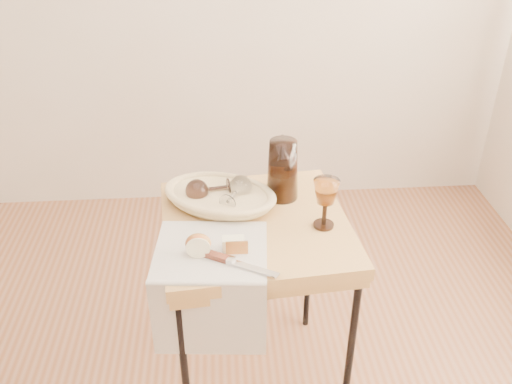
{
  "coord_description": "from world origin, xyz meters",
  "views": [
    {
      "loc": [
        0.25,
        -1.03,
        1.74
      ],
      "look_at": [
        0.35,
        0.4,
        0.86
      ],
      "focal_mm": 39.05,
      "sensor_mm": 36.0,
      "label": 1
    }
  ],
  "objects_px": {
    "pitcher": "(283,170)",
    "apple_half": "(198,244)",
    "tea_towel": "(211,251)",
    "side_table": "(256,308)",
    "goblet_lying_a": "(210,189)",
    "bread_basket": "(220,198)",
    "goblet_lying_b": "(235,193)",
    "table_knife": "(234,261)",
    "wine_goblet": "(325,203)"
  },
  "relations": [
    {
      "from": "tea_towel",
      "to": "wine_goblet",
      "type": "distance_m",
      "value": 0.38
    },
    {
      "from": "pitcher",
      "to": "side_table",
      "type": "bearing_deg",
      "value": -132.75
    },
    {
      "from": "goblet_lying_a",
      "to": "apple_half",
      "type": "xyz_separation_m",
      "value": [
        -0.04,
        -0.29,
        -0.01
      ]
    },
    {
      "from": "bread_basket",
      "to": "apple_half",
      "type": "relative_size",
      "value": 4.51
    },
    {
      "from": "pitcher",
      "to": "bread_basket",
      "type": "bearing_deg",
      "value": -178.76
    },
    {
      "from": "apple_half",
      "to": "pitcher",
      "type": "bearing_deg",
      "value": 47.63
    },
    {
      "from": "side_table",
      "to": "goblet_lying_b",
      "type": "xyz_separation_m",
      "value": [
        -0.06,
        0.09,
        0.42
      ]
    },
    {
      "from": "side_table",
      "to": "bread_basket",
      "type": "height_order",
      "value": "bread_basket"
    },
    {
      "from": "goblet_lying_a",
      "to": "apple_half",
      "type": "relative_size",
      "value": 1.67
    },
    {
      "from": "tea_towel",
      "to": "pitcher",
      "type": "xyz_separation_m",
      "value": [
        0.24,
        0.29,
        0.1
      ]
    },
    {
      "from": "apple_half",
      "to": "tea_towel",
      "type": "bearing_deg",
      "value": 21.68
    },
    {
      "from": "side_table",
      "to": "apple_half",
      "type": "distance_m",
      "value": 0.48
    },
    {
      "from": "bread_basket",
      "to": "pitcher",
      "type": "relative_size",
      "value": 1.36
    },
    {
      "from": "bread_basket",
      "to": "goblet_lying_b",
      "type": "relative_size",
      "value": 2.64
    },
    {
      "from": "goblet_lying_b",
      "to": "side_table",
      "type": "bearing_deg",
      "value": -119.73
    },
    {
      "from": "bread_basket",
      "to": "side_table",
      "type": "bearing_deg",
      "value": -21.23
    },
    {
      "from": "side_table",
      "to": "bread_basket",
      "type": "xyz_separation_m",
      "value": [
        -0.11,
        0.11,
        0.39
      ]
    },
    {
      "from": "goblet_lying_b",
      "to": "table_knife",
      "type": "xyz_separation_m",
      "value": [
        -0.02,
        -0.31,
        -0.04
      ]
    },
    {
      "from": "pitcher",
      "to": "table_knife",
      "type": "xyz_separation_m",
      "value": [
        -0.18,
        -0.36,
        -0.09
      ]
    },
    {
      "from": "tea_towel",
      "to": "apple_half",
      "type": "distance_m",
      "value": 0.05
    },
    {
      "from": "goblet_lying_b",
      "to": "table_knife",
      "type": "height_order",
      "value": "goblet_lying_b"
    },
    {
      "from": "side_table",
      "to": "bread_basket",
      "type": "distance_m",
      "value": 0.42
    },
    {
      "from": "table_knife",
      "to": "pitcher",
      "type": "bearing_deg",
      "value": 93.34
    },
    {
      "from": "table_knife",
      "to": "side_table",
      "type": "bearing_deg",
      "value": 99.99
    },
    {
      "from": "goblet_lying_a",
      "to": "apple_half",
      "type": "bearing_deg",
      "value": 72.39
    },
    {
      "from": "wine_goblet",
      "to": "apple_half",
      "type": "height_order",
      "value": "wine_goblet"
    },
    {
      "from": "goblet_lying_b",
      "to": "pitcher",
      "type": "xyz_separation_m",
      "value": [
        0.16,
        0.05,
        0.05
      ]
    },
    {
      "from": "table_knife",
      "to": "bread_basket",
      "type": "bearing_deg",
      "value": 125.31
    },
    {
      "from": "bread_basket",
      "to": "goblet_lying_b",
      "type": "xyz_separation_m",
      "value": [
        0.05,
        -0.02,
        0.03
      ]
    },
    {
      "from": "bread_basket",
      "to": "pitcher",
      "type": "xyz_separation_m",
      "value": [
        0.21,
        0.03,
        0.08
      ]
    },
    {
      "from": "side_table",
      "to": "table_knife",
      "type": "relative_size",
      "value": 2.99
    },
    {
      "from": "pitcher",
      "to": "wine_goblet",
      "type": "bearing_deg",
      "value": -66.78
    },
    {
      "from": "goblet_lying_a",
      "to": "wine_goblet",
      "type": "xyz_separation_m",
      "value": [
        0.35,
        -0.17,
        0.03
      ]
    },
    {
      "from": "side_table",
      "to": "apple_half",
      "type": "height_order",
      "value": "apple_half"
    },
    {
      "from": "side_table",
      "to": "goblet_lying_b",
      "type": "bearing_deg",
      "value": 123.99
    },
    {
      "from": "side_table",
      "to": "pitcher",
      "type": "height_order",
      "value": "pitcher"
    },
    {
      "from": "side_table",
      "to": "pitcher",
      "type": "relative_size",
      "value": 3.0
    },
    {
      "from": "goblet_lying_a",
      "to": "wine_goblet",
      "type": "relative_size",
      "value": 0.75
    },
    {
      "from": "tea_towel",
      "to": "goblet_lying_a",
      "type": "height_order",
      "value": "goblet_lying_a"
    },
    {
      "from": "apple_half",
      "to": "table_knife",
      "type": "distance_m",
      "value": 0.12
    },
    {
      "from": "tea_towel",
      "to": "apple_half",
      "type": "relative_size",
      "value": 4.37
    },
    {
      "from": "side_table",
      "to": "wine_goblet",
      "type": "distance_m",
      "value": 0.5
    },
    {
      "from": "wine_goblet",
      "to": "bread_basket",
      "type": "bearing_deg",
      "value": 154.79
    },
    {
      "from": "goblet_lying_a",
      "to": "bread_basket",
      "type": "bearing_deg",
      "value": 143.04
    },
    {
      "from": "tea_towel",
      "to": "pitcher",
      "type": "height_order",
      "value": "pitcher"
    },
    {
      "from": "pitcher",
      "to": "apple_half",
      "type": "xyz_separation_m",
      "value": [
        -0.28,
        -0.3,
        -0.06
      ]
    },
    {
      "from": "goblet_lying_b",
      "to": "table_knife",
      "type": "relative_size",
      "value": 0.51
    },
    {
      "from": "goblet_lying_a",
      "to": "pitcher",
      "type": "relative_size",
      "value": 0.5
    },
    {
      "from": "apple_half",
      "to": "bread_basket",
      "type": "bearing_deg",
      "value": 76.17
    },
    {
      "from": "tea_towel",
      "to": "goblet_lying_a",
      "type": "relative_size",
      "value": 2.62
    }
  ]
}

